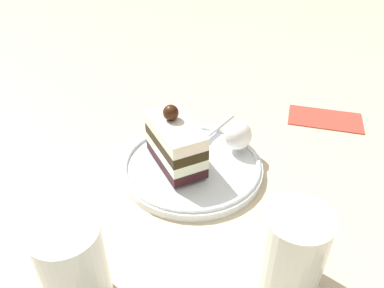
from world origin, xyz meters
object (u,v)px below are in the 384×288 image
(dessert_plate, at_px, (192,166))
(cake_slice, at_px, (175,143))
(fork, at_px, (211,133))
(folded_napkin, at_px, (325,118))
(drink_glass_near, at_px, (291,253))
(whipped_cream_dollop, at_px, (238,135))
(drink_glass_far, at_px, (75,272))

(dessert_plate, bearing_deg, cake_slice, -133.15)
(fork, height_order, folded_napkin, fork)
(cake_slice, distance_m, drink_glass_near, 0.21)
(fork, bearing_deg, cake_slice, -82.26)
(whipped_cream_dollop, relative_size, folded_napkin, 0.35)
(dessert_plate, height_order, drink_glass_far, drink_glass_far)
(dessert_plate, bearing_deg, fork, 111.04)
(drink_glass_near, relative_size, drink_glass_far, 0.94)
(dessert_plate, xyz_separation_m, fork, (-0.03, 0.07, 0.01))
(whipped_cream_dollop, xyz_separation_m, folded_napkin, (0.04, 0.19, -0.04))
(dessert_plate, xyz_separation_m, cake_slice, (-0.02, -0.02, 0.04))
(folded_napkin, bearing_deg, dessert_plate, -104.64)
(dessert_plate, bearing_deg, drink_glass_far, -74.17)
(whipped_cream_dollop, height_order, fork, whipped_cream_dollop)
(cake_slice, distance_m, folded_napkin, 0.29)
(folded_napkin, bearing_deg, fork, -116.62)
(fork, bearing_deg, drink_glass_far, -72.87)
(drink_glass_near, distance_m, drink_glass_far, 0.21)
(cake_slice, xyz_separation_m, drink_glass_far, (0.08, -0.20, -0.01))
(cake_slice, xyz_separation_m, fork, (-0.01, 0.09, -0.03))
(dessert_plate, distance_m, whipped_cream_dollop, 0.08)
(cake_slice, bearing_deg, dessert_plate, 46.85)
(drink_glass_far, xyz_separation_m, folded_napkin, (0.01, 0.48, -0.04))
(fork, xyz_separation_m, drink_glass_near, (0.22, -0.13, 0.02))
(cake_slice, relative_size, folded_napkin, 0.90)
(cake_slice, distance_m, whipped_cream_dollop, 0.10)
(whipped_cream_dollop, distance_m, drink_glass_near, 0.22)
(dessert_plate, height_order, folded_napkin, dessert_plate)
(dessert_plate, relative_size, folded_napkin, 1.62)
(whipped_cream_dollop, relative_size, drink_glass_near, 0.47)
(dessert_plate, distance_m, drink_glass_near, 0.21)
(whipped_cream_dollop, height_order, drink_glass_far, drink_glass_far)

